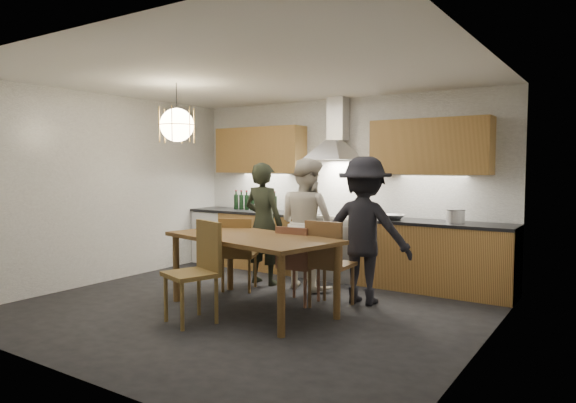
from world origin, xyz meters
The scene contains 17 objects.
ground centered at (0.00, 0.00, 0.00)m, with size 5.00×5.00×0.00m, color black.
room_shell centered at (0.00, 0.00, 1.71)m, with size 5.02×4.52×2.61m.
counter_run centered at (0.02, 1.95, 0.45)m, with size 5.00×0.62×0.90m.
range_stove centered at (0.00, 1.94, 0.44)m, with size 0.90×0.60×0.92m.
wall_fixtures centered at (0.00, 2.07, 1.87)m, with size 4.30×0.54×1.10m.
pendant_lamp centered at (-1.00, -0.10, 2.10)m, with size 0.43×0.43×0.70m.
dining_table centered at (0.06, -0.03, 0.74)m, with size 2.14×1.37×0.83m.
chair_back_left centered at (-0.61, 0.54, 0.54)m, with size 0.57×0.57×0.95m.
chair_back_mid centered at (0.36, 0.42, 0.52)m, with size 0.43×0.43×0.91m.
chair_back_right centered at (0.75, 0.48, 0.57)m, with size 0.47×0.47×1.00m.
chair_front centered at (-0.14, -0.66, 0.60)m, with size 0.60×0.60×1.04m.
person_left centered at (-0.58, 1.07, 0.83)m, with size 0.60×0.40×1.65m, color black.
person_mid centered at (0.04, 1.19, 0.86)m, with size 0.83×0.65×1.71m, color beige.
person_right centered at (0.98, 0.93, 0.86)m, with size 1.11×0.64×1.72m, color black.
mixing_bowl centered at (0.98, 1.85, 0.94)m, with size 0.30×0.30×0.07m, color #AFAEB2.
stock_pot centered at (1.76, 1.95, 0.98)m, with size 0.23×0.23×0.16m, color silver.
wine_bottles centered at (-1.43, 2.00, 1.06)m, with size 0.85×0.07×0.31m.
Camera 1 is at (3.52, -4.53, 1.61)m, focal length 32.00 mm.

